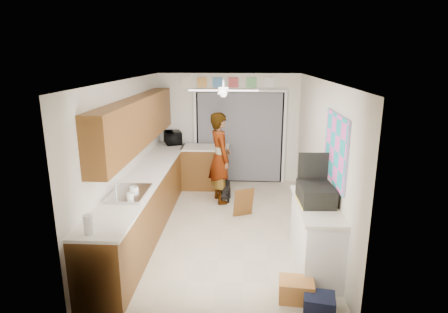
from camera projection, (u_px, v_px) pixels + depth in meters
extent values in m
plane|color=#BBB196|center=(223.00, 226.00, 6.51)|extent=(5.00, 5.00, 0.00)
plane|color=white|center=(223.00, 80.00, 5.86)|extent=(5.00, 5.00, 0.00)
plane|color=silver|center=(229.00, 129.00, 8.60)|extent=(3.20, 0.00, 3.20)
plane|color=silver|center=(209.00, 221.00, 3.78)|extent=(3.20, 0.00, 3.20)
plane|color=silver|center=(128.00, 156.00, 6.27)|extent=(0.00, 5.00, 5.00)
plane|color=silver|center=(320.00, 158.00, 6.11)|extent=(0.00, 5.00, 5.00)
cube|color=brown|center=(148.00, 201.00, 6.46)|extent=(0.60, 4.80, 0.90)
cube|color=white|center=(147.00, 175.00, 6.34)|extent=(0.62, 4.80, 0.04)
cube|color=brown|center=(138.00, 121.00, 6.31)|extent=(0.32, 4.00, 0.80)
cube|color=silver|center=(129.00, 194.00, 5.36)|extent=(0.50, 0.76, 0.06)
cylinder|color=silver|center=(116.00, 187.00, 5.35)|extent=(0.03, 0.03, 0.22)
cube|color=brown|center=(205.00, 168.00, 8.35)|extent=(1.00, 0.60, 0.90)
cube|color=white|center=(205.00, 148.00, 8.23)|extent=(1.04, 0.64, 0.04)
cube|color=black|center=(240.00, 138.00, 8.61)|extent=(2.00, 0.06, 2.10)
cube|color=gray|center=(239.00, 138.00, 8.57)|extent=(1.90, 0.03, 2.05)
cube|color=white|center=(195.00, 137.00, 8.63)|extent=(0.06, 0.04, 2.10)
cube|color=white|center=(284.00, 138.00, 8.53)|extent=(0.06, 0.04, 2.10)
cube|color=white|center=(240.00, 91.00, 8.30)|extent=(2.10, 0.04, 0.06)
cube|color=gold|center=(202.00, 82.00, 8.33)|extent=(0.22, 0.02, 0.22)
cube|color=#4784BD|center=(218.00, 82.00, 8.31)|extent=(0.22, 0.02, 0.22)
cube|color=#B84547|center=(233.00, 82.00, 8.29)|extent=(0.22, 0.02, 0.22)
cube|color=#63AE6B|center=(251.00, 83.00, 8.27)|extent=(0.22, 0.02, 0.22)
cube|color=silver|center=(270.00, 83.00, 8.25)|extent=(0.22, 0.02, 0.22)
cube|color=silver|center=(186.00, 82.00, 8.35)|extent=(0.22, 0.02, 0.26)
cube|color=white|center=(315.00, 237.00, 5.17)|extent=(0.50, 1.40, 0.90)
cube|color=white|center=(317.00, 205.00, 5.05)|extent=(0.54, 1.44, 0.04)
cube|color=#FF5DCE|center=(335.00, 149.00, 5.04)|extent=(0.03, 1.15, 0.95)
cube|color=white|center=(223.00, 91.00, 6.10)|extent=(1.14, 1.14, 0.24)
imported|color=black|center=(173.00, 138.00, 8.46)|extent=(0.51, 0.60, 0.28)
imported|color=white|center=(134.00, 190.00, 5.39)|extent=(0.15, 0.15, 0.10)
cylinder|color=silver|center=(130.00, 197.00, 5.09)|extent=(0.09, 0.09, 0.13)
cylinder|color=white|center=(88.00, 225.00, 4.14)|extent=(0.13, 0.13, 0.23)
cube|color=black|center=(316.00, 194.00, 5.04)|extent=(0.46, 0.60, 0.25)
cube|color=yellow|center=(315.00, 202.00, 5.07)|extent=(0.47, 0.60, 0.02)
cube|color=black|center=(313.00, 170.00, 5.25)|extent=(0.42, 0.05, 0.50)
cube|color=#C8823E|center=(296.00, 290.00, 4.52)|extent=(0.44, 0.35, 0.26)
cube|color=#131931|center=(319.00, 304.00, 4.30)|extent=(0.39, 0.35, 0.21)
cube|color=brown|center=(244.00, 202.00, 6.83)|extent=(0.40, 0.28, 0.55)
imported|color=white|center=(220.00, 158.00, 7.42)|extent=(0.64, 0.77, 1.82)
cube|color=black|center=(226.00, 191.00, 7.64)|extent=(0.25, 0.54, 0.42)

